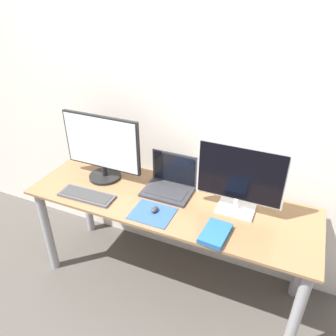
{
  "coord_description": "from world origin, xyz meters",
  "views": [
    {
      "loc": [
        0.68,
        -1.26,
        1.98
      ],
      "look_at": [
        -0.01,
        0.32,
        0.96
      ],
      "focal_mm": 35.0,
      "sensor_mm": 36.0,
      "label": 1
    }
  ],
  "objects_px": {
    "monitor_right": "(240,178)",
    "mouse": "(155,209)",
    "laptop": "(170,182)",
    "book": "(215,234)",
    "keyboard": "(87,195)",
    "monitor_left": "(102,148)"
  },
  "relations": [
    {
      "from": "monitor_right",
      "to": "mouse",
      "type": "distance_m",
      "value": 0.54
    },
    {
      "from": "laptop",
      "to": "book",
      "type": "xyz_separation_m",
      "value": [
        0.41,
        -0.32,
        -0.04
      ]
    },
    {
      "from": "monitor_right",
      "to": "keyboard",
      "type": "xyz_separation_m",
      "value": [
        -0.92,
        -0.25,
        -0.22
      ]
    },
    {
      "from": "keyboard",
      "to": "book",
      "type": "distance_m",
      "value": 0.88
    },
    {
      "from": "monitor_right",
      "to": "book",
      "type": "distance_m",
      "value": 0.35
    },
    {
      "from": "monitor_left",
      "to": "laptop",
      "type": "distance_m",
      "value": 0.52
    },
    {
      "from": "laptop",
      "to": "book",
      "type": "height_order",
      "value": "laptop"
    },
    {
      "from": "monitor_left",
      "to": "keyboard",
      "type": "xyz_separation_m",
      "value": [
        0.02,
        -0.25,
        -0.23
      ]
    },
    {
      "from": "mouse",
      "to": "monitor_right",
      "type": "bearing_deg",
      "value": 25.95
    },
    {
      "from": "monitor_left",
      "to": "laptop",
      "type": "xyz_separation_m",
      "value": [
        0.49,
        0.05,
        -0.18
      ]
    },
    {
      "from": "keyboard",
      "to": "book",
      "type": "xyz_separation_m",
      "value": [
        0.88,
        -0.02,
        0.01
      ]
    },
    {
      "from": "monitor_right",
      "to": "monitor_left",
      "type": "bearing_deg",
      "value": -180.0
    },
    {
      "from": "book",
      "to": "laptop",
      "type": "bearing_deg",
      "value": 142.09
    },
    {
      "from": "mouse",
      "to": "book",
      "type": "distance_m",
      "value": 0.4
    },
    {
      "from": "monitor_left",
      "to": "mouse",
      "type": "bearing_deg",
      "value": -23.7
    },
    {
      "from": "monitor_right",
      "to": "keyboard",
      "type": "bearing_deg",
      "value": -164.84
    },
    {
      "from": "monitor_left",
      "to": "book",
      "type": "height_order",
      "value": "monitor_left"
    },
    {
      "from": "monitor_right",
      "to": "laptop",
      "type": "xyz_separation_m",
      "value": [
        -0.46,
        0.05,
        -0.17
      ]
    },
    {
      "from": "monitor_right",
      "to": "laptop",
      "type": "distance_m",
      "value": 0.49
    },
    {
      "from": "keyboard",
      "to": "monitor_left",
      "type": "bearing_deg",
      "value": 94.5
    },
    {
      "from": "laptop",
      "to": "book",
      "type": "relative_size",
      "value": 1.46
    },
    {
      "from": "laptop",
      "to": "keyboard",
      "type": "distance_m",
      "value": 0.55
    }
  ]
}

